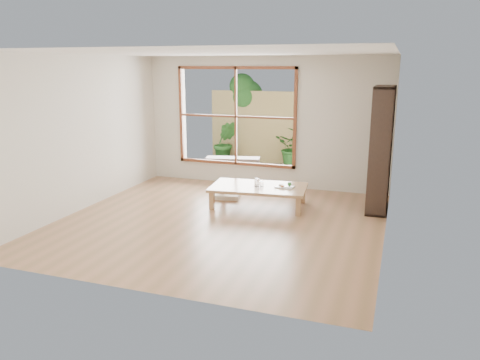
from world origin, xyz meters
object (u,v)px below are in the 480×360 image
object	(u,v)px
food_tray	(286,186)
garden_bench	(233,160)
low_table	(259,188)
bookshelf	(381,149)

from	to	relation	value
food_tray	garden_bench	xyz separation A→B (m)	(-1.71, 2.01, -0.04)
low_table	garden_bench	bearing A→B (deg)	114.70
low_table	bookshelf	world-z (taller)	bookshelf
bookshelf	food_tray	distance (m)	1.71
garden_bench	low_table	bearing A→B (deg)	-72.15
food_tray	low_table	bearing A→B (deg)	-165.96
food_tray	garden_bench	world-z (taller)	food_tray
food_tray	garden_bench	distance (m)	2.64
garden_bench	bookshelf	bearing A→B (deg)	-39.24
food_tray	bookshelf	bearing A→B (deg)	21.48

